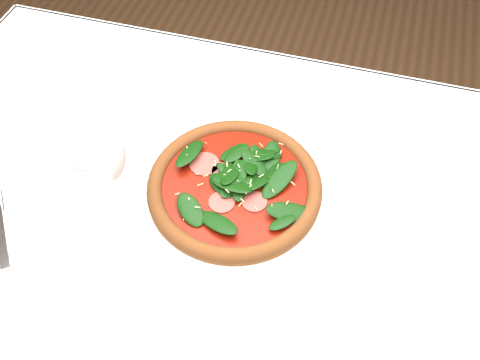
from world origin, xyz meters
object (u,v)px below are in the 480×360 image
(pizza, at_px, (235,184))
(napkin, at_px, (3,239))
(plate, at_px, (235,191))
(wine_glass, at_px, (92,156))

(pizza, height_order, napkin, pizza)
(plate, height_order, wine_glass, wine_glass)
(plate, xyz_separation_m, pizza, (0.00, 0.00, 0.02))
(plate, relative_size, wine_glass, 1.47)
(pizza, bearing_deg, wine_glass, -148.62)
(pizza, bearing_deg, plate, 0.00)
(plate, xyz_separation_m, napkin, (-0.30, -0.18, -0.00))
(pizza, distance_m, wine_glass, 0.23)
(plate, relative_size, napkin, 2.26)
(plate, bearing_deg, wine_glass, -148.62)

